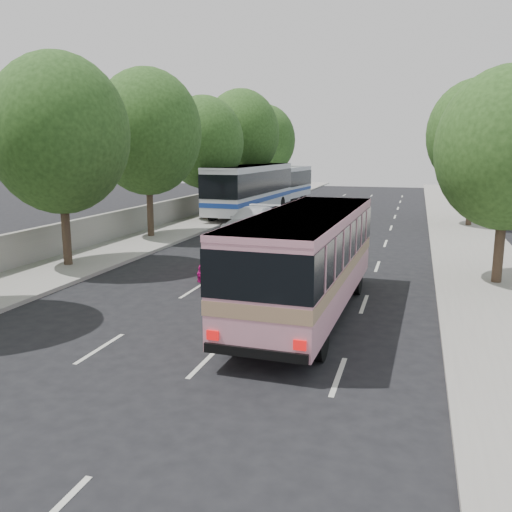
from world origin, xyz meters
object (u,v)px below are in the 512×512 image
at_px(tour_coach_front, 251,186).
at_px(white_pickup, 252,222).
at_px(pink_taxi, 236,256).
at_px(tour_coach_rear, 281,182).
at_px(pink_bus, 308,252).

bearing_deg(tour_coach_front, white_pickup, -69.99).
relative_size(pink_taxi, tour_coach_front, 0.37).
relative_size(white_pickup, tour_coach_rear, 0.51).
xyz_separation_m(pink_taxi, tour_coach_rear, (-5.15, 28.41, 1.17)).
height_order(pink_bus, pink_taxi, pink_bus).
bearing_deg(pink_taxi, tour_coach_rear, 98.86).
bearing_deg(tour_coach_rear, white_pickup, -75.35).
height_order(tour_coach_front, tour_coach_rear, tour_coach_front).
bearing_deg(pink_bus, tour_coach_front, 112.68).
relative_size(pink_taxi, tour_coach_rear, 0.42).
bearing_deg(pink_taxi, white_pickup, 101.79).
distance_m(pink_bus, pink_taxi, 5.96).
relative_size(pink_taxi, white_pickup, 0.82).
distance_m(pink_bus, tour_coach_front, 24.96).
xyz_separation_m(pink_bus, tour_coach_front, (-8.92, 23.31, 0.30)).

